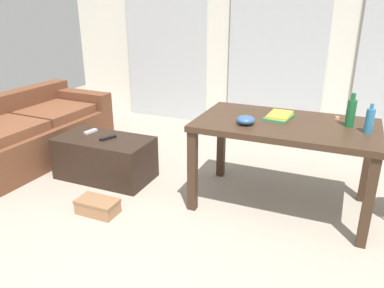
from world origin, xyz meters
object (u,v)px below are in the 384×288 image
object	(u,v)px
bottle_near	(370,121)
tv_remote_secondary	(108,138)
couch	(26,134)
shoebox	(98,206)
coffee_table	(105,158)
tv_remote_primary	(91,131)
scissors	(337,118)
book_stack	(279,116)
craft_table	(285,134)
bottle_far	(351,112)
bowl	(246,120)

from	to	relation	value
bottle_near	tv_remote_secondary	bearing A→B (deg)	-176.96
couch	shoebox	size ratio (longest dim) A/B	5.51
bottle_near	coffee_table	bearing A→B (deg)	-177.06
tv_remote_primary	shoebox	size ratio (longest dim) A/B	0.41
shoebox	tv_remote_primary	bearing A→B (deg)	128.72
couch	scissors	xyz separation A→B (m)	(3.19, 0.34, 0.47)
book_stack	craft_table	bearing A→B (deg)	-52.41
craft_table	bottle_far	distance (m)	0.52
bottle_near	bowl	distance (m)	0.91
bottle_near	shoebox	size ratio (longest dim) A/B	0.64
book_stack	tv_remote_primary	xyz separation A→B (m)	(-1.86, -0.15, -0.34)
craft_table	coffee_table	bearing A→B (deg)	-175.32
coffee_table	tv_remote_primary	size ratio (longest dim) A/B	6.61
craft_table	bottle_far	xyz separation A→B (m)	(0.47, 0.09, 0.21)
couch	coffee_table	world-z (taller)	couch
book_stack	tv_remote_primary	distance (m)	1.89
craft_table	book_stack	distance (m)	0.17
craft_table	bottle_near	world-z (taller)	bottle_near
bowl	coffee_table	bearing A→B (deg)	178.33
bottle_far	shoebox	world-z (taller)	bottle_far
tv_remote_secondary	bottle_far	bearing A→B (deg)	29.77
coffee_table	book_stack	world-z (taller)	book_stack
couch	bowl	world-z (taller)	bowl
coffee_table	bottle_near	distance (m)	2.41
tv_remote_secondary	book_stack	bearing A→B (deg)	32.18
coffee_table	bottle_near	bearing A→B (deg)	2.94
couch	coffee_table	size ratio (longest dim) A/B	2.03
coffee_table	shoebox	bearing A→B (deg)	-60.45
couch	bowl	xyz separation A→B (m)	(2.52, -0.12, 0.50)
coffee_table	book_stack	bearing A→B (deg)	8.16
bottle_near	scissors	distance (m)	0.38
tv_remote_primary	bottle_far	bearing A→B (deg)	13.93
coffee_table	scissors	world-z (taller)	scissors
craft_table	scissors	bearing A→B (deg)	35.52
craft_table	bowl	xyz separation A→B (m)	(-0.29, -0.18, 0.13)
coffee_table	craft_table	xyz separation A→B (m)	(1.72, 0.14, 0.45)
bottle_near	bottle_far	size ratio (longest dim) A/B	0.84
craft_table	bowl	bearing A→B (deg)	-147.68
bottle_far	scissors	xyz separation A→B (m)	(-0.09, 0.18, -0.11)
craft_table	bottle_far	size ratio (longest dim) A/B	5.40
bowl	scissors	distance (m)	0.81
bottle_far	couch	bearing A→B (deg)	-177.35
craft_table	bottle_near	bearing A→B (deg)	-2.04
coffee_table	craft_table	bearing A→B (deg)	4.68
couch	bottle_near	distance (m)	3.46
couch	book_stack	bearing A→B (deg)	3.39
craft_table	scissors	distance (m)	0.47
craft_table	tv_remote_primary	distance (m)	1.95
scissors	tv_remote_primary	world-z (taller)	scissors
bowl	shoebox	size ratio (longest dim) A/B	0.43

